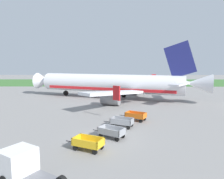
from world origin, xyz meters
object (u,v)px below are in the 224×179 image
(baggage_cart_nearest, at_px, (88,143))
(baggage_cart_second_in_row, at_px, (112,132))
(airplane, at_px, (114,84))
(baggage_cart_third_in_row, at_px, (122,122))
(service_truck_beside_carts, at_px, (23,167))
(baggage_cart_fourth_in_row, at_px, (136,116))

(baggage_cart_nearest, relative_size, baggage_cart_second_in_row, 1.04)
(airplane, distance_m, baggage_cart_third_in_row, 19.70)
(baggage_cart_third_in_row, distance_m, service_truck_beside_carts, 13.19)
(baggage_cart_second_in_row, height_order, service_truck_beside_carts, service_truck_beside_carts)
(baggage_cart_nearest, bearing_deg, service_truck_beside_carts, -123.29)
(baggage_cart_second_in_row, relative_size, baggage_cart_third_in_row, 0.96)
(baggage_cart_nearest, xyz_separation_m, baggage_cart_second_in_row, (1.96, 2.90, 0.00))
(baggage_cart_nearest, distance_m, baggage_cart_second_in_row, 3.50)
(airplane, relative_size, service_truck_beside_carts, 7.74)
(baggage_cart_third_in_row, height_order, baggage_cart_fourth_in_row, same)
(baggage_cart_second_in_row, relative_size, service_truck_beside_carts, 0.72)
(baggage_cart_second_in_row, bearing_deg, baggage_cart_nearest, -123.96)
(baggage_cart_second_in_row, bearing_deg, baggage_cart_third_in_row, 72.14)
(baggage_cart_second_in_row, bearing_deg, baggage_cart_fourth_in_row, 64.59)
(baggage_cart_second_in_row, xyz_separation_m, baggage_cart_third_in_row, (1.14, 3.54, 0.00))
(baggage_cart_second_in_row, xyz_separation_m, service_truck_beside_carts, (-5.29, -7.98, 0.50))
(baggage_cart_nearest, height_order, baggage_cart_second_in_row, same)
(baggage_cart_second_in_row, bearing_deg, service_truck_beside_carts, -123.54)
(baggage_cart_second_in_row, bearing_deg, airplane, 89.45)
(airplane, relative_size, baggage_cart_nearest, 10.30)
(airplane, xyz_separation_m, baggage_cart_second_in_row, (-0.22, -23.07, -2.45))
(airplane, bearing_deg, baggage_cart_second_in_row, -90.55)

